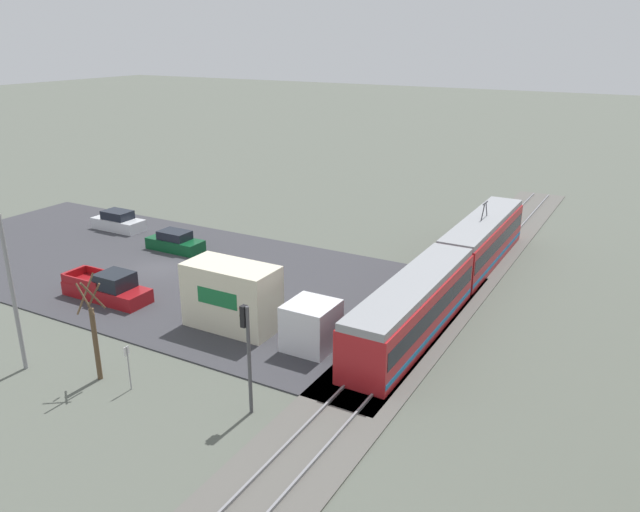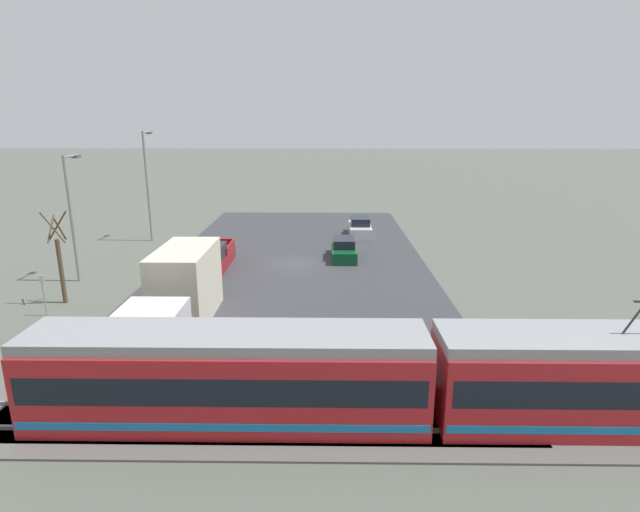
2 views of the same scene
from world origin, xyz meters
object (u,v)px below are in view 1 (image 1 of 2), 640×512
at_px(street_tree, 94,334).
at_px(street_lamp_mid_block, 8,281).
at_px(sedan_car_0, 175,242).
at_px(traffic_light_pole, 247,345).
at_px(pickup_truck, 108,288).
at_px(no_parking_sign, 128,363).
at_px(sedan_car_1, 118,222).
at_px(box_truck, 250,303).
at_px(light_rail_tram, 452,270).

relative_size(street_tree, street_lamp_mid_block, 0.66).
bearing_deg(sedan_car_0, traffic_light_pole, 49.63).
distance_m(pickup_truck, no_parking_sign, 11.16).
bearing_deg(traffic_light_pole, no_parking_sign, -78.52).
relative_size(sedan_car_0, sedan_car_1, 0.98).
xyz_separation_m(box_truck, traffic_light_pole, (6.33, 4.40, 1.51)).
relative_size(street_lamp_mid_block, no_parking_sign, 3.58).
bearing_deg(street_lamp_mid_block, sedan_car_1, -145.22).
distance_m(light_rail_tram, traffic_light_pole, 17.37).
bearing_deg(street_lamp_mid_block, box_truck, 138.69).
height_order(box_truck, traffic_light_pole, traffic_light_pole).
height_order(light_rail_tram, box_truck, light_rail_tram).
relative_size(traffic_light_pole, street_lamp_mid_block, 0.64).
bearing_deg(pickup_truck, traffic_light_pole, 68.86).
distance_m(light_rail_tram, pickup_truck, 21.35).
bearing_deg(sedan_car_1, sedan_car_0, -102.34).
relative_size(pickup_truck, sedan_car_1, 1.29).
xyz_separation_m(street_lamp_mid_block, no_parking_sign, (-1.14, 6.14, -3.22)).
height_order(traffic_light_pole, street_lamp_mid_block, street_lamp_mid_block).
distance_m(sedan_car_1, street_lamp_mid_block, 23.15).
height_order(light_rail_tram, pickup_truck, light_rail_tram).
bearing_deg(street_lamp_mid_block, no_parking_sign, 100.51).
height_order(box_truck, no_parking_sign, box_truck).
xyz_separation_m(light_rail_tram, traffic_light_pole, (16.94, -3.46, 1.65)).
distance_m(sedan_car_0, street_lamp_mid_block, 18.28).
height_order(light_rail_tram, street_tree, street_tree).
bearing_deg(street_lamp_mid_block, sedan_car_0, -162.71).
relative_size(sedan_car_1, no_parking_sign, 2.06).
relative_size(pickup_truck, sedan_car_0, 1.32).
bearing_deg(light_rail_tram, no_parking_sign, -27.23).
bearing_deg(traffic_light_pole, light_rail_tram, 168.47).
xyz_separation_m(sedan_car_0, street_lamp_mid_block, (17.06, 5.31, 3.87)).
distance_m(light_rail_tram, no_parking_sign, 20.39).
relative_size(pickup_truck, no_parking_sign, 2.66).
relative_size(sedan_car_0, street_lamp_mid_block, 0.56).
xyz_separation_m(sedan_car_1, traffic_light_pole, (16.42, 25.04, 2.53)).
height_order(sedan_car_0, street_lamp_mid_block, street_lamp_mid_block).
xyz_separation_m(street_tree, no_parking_sign, (-0.03, 1.99, -1.02)).
relative_size(light_rail_tram, no_parking_sign, 12.08).
bearing_deg(traffic_light_pole, sedan_car_0, -130.37).
height_order(light_rail_tram, traffic_light_pole, traffic_light_pole).
distance_m(traffic_light_pole, no_parking_sign, 6.30).
distance_m(light_rail_tram, sedan_car_0, 20.92).
xyz_separation_m(sedan_car_1, street_lamp_mid_block, (18.75, 13.02, 3.82)).
height_order(pickup_truck, sedan_car_1, pickup_truck).
xyz_separation_m(sedan_car_1, street_tree, (17.64, 17.18, 1.62)).
xyz_separation_m(box_truck, sedan_car_1, (-10.09, -20.63, -1.02)).
relative_size(pickup_truck, traffic_light_pole, 1.16).
bearing_deg(light_rail_tram, street_tree, -31.93).
bearing_deg(traffic_light_pole, street_tree, -81.18).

